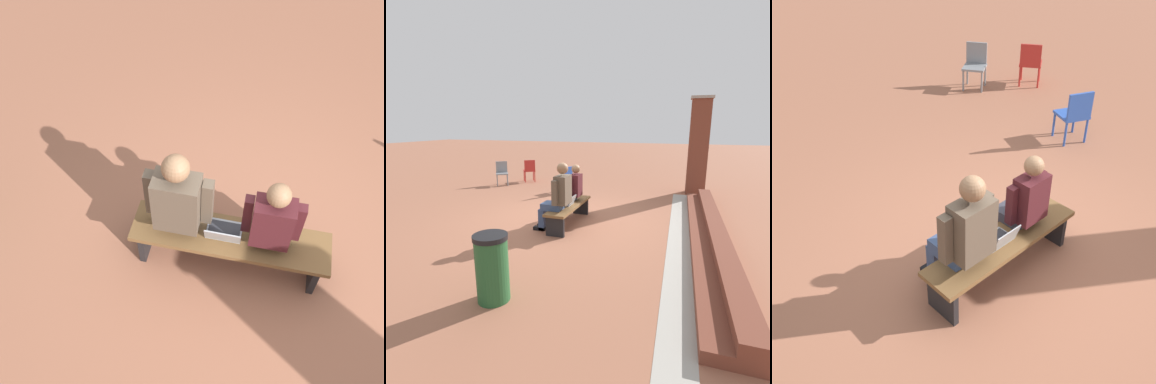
{
  "view_description": "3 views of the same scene",
  "coord_description": "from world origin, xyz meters",
  "views": [
    {
      "loc": [
        0.19,
        2.42,
        3.88
      ],
      "look_at": [
        0.7,
        0.05,
        0.78
      ],
      "focal_mm": 42.0,
      "sensor_mm": 36.0,
      "label": 1
    },
    {
      "loc": [
        6.21,
        2.42,
        2.14
      ],
      "look_at": [
        0.04,
        0.32,
        0.67
      ],
      "focal_mm": 28.0,
      "sensor_mm": 36.0,
      "label": 2
    },
    {
      "loc": [
        2.9,
        2.42,
        3.39
      ],
      "look_at": [
        0.4,
        -0.25,
        0.83
      ],
      "focal_mm": 42.0,
      "sensor_mm": 36.0,
      "label": 3
    }
  ],
  "objects": [
    {
      "name": "person_adult",
      "position": [
        0.78,
        0.14,
        0.75
      ],
      "size": [
        0.59,
        0.74,
        1.42
      ],
      "color": "#384C75",
      "rests_on": "ground"
    },
    {
      "name": "plastic_chair_by_pillar",
      "position": [
        -3.9,
        -2.96,
        0.48
      ],
      "size": [
        0.59,
        0.59,
        0.84
      ],
      "color": "red",
      "rests_on": "ground"
    },
    {
      "name": "ground_plane",
      "position": [
        0.0,
        0.0,
        0.0
      ],
      "size": [
        60.0,
        60.0,
        0.0
      ],
      "primitive_type": "plane",
      "color": "#9E6047"
    },
    {
      "name": "laptop",
      "position": [
        0.37,
        0.23,
        0.5
      ],
      "size": [
        0.32,
        0.29,
        0.21
      ],
      "color": "#9EA0A5",
      "rests_on": "bench"
    },
    {
      "name": "bench",
      "position": [
        0.31,
        0.21,
        0.35
      ],
      "size": [
        1.8,
        0.44,
        0.45
      ],
      "color": "brown",
      "rests_on": "ground"
    },
    {
      "name": "person_student",
      "position": [
        -0.02,
        0.15,
        0.69
      ],
      "size": [
        0.5,
        0.64,
        1.28
      ],
      "color": "#383842",
      "rests_on": "ground"
    },
    {
      "name": "plastic_chair_far_left",
      "position": [
        -2.58,
        -1.0,
        0.48
      ],
      "size": [
        0.55,
        0.55,
        0.84
      ],
      "color": "#2D56B7",
      "rests_on": "ground"
    },
    {
      "name": "plastic_chair_near_bench_left",
      "position": [
        -3.06,
        -3.64,
        0.48
      ],
      "size": [
        0.58,
        0.58,
        0.84
      ],
      "color": "gray",
      "rests_on": "ground"
    }
  ]
}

